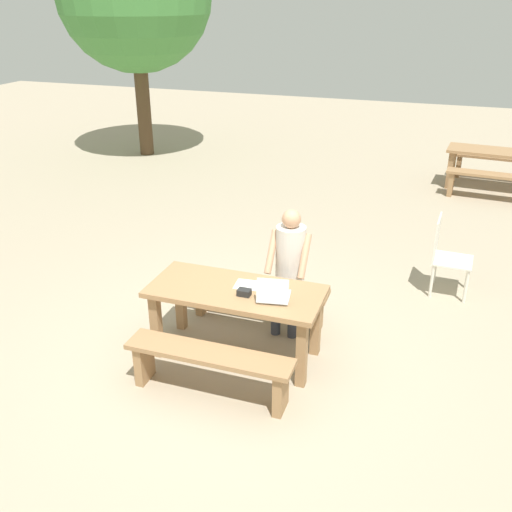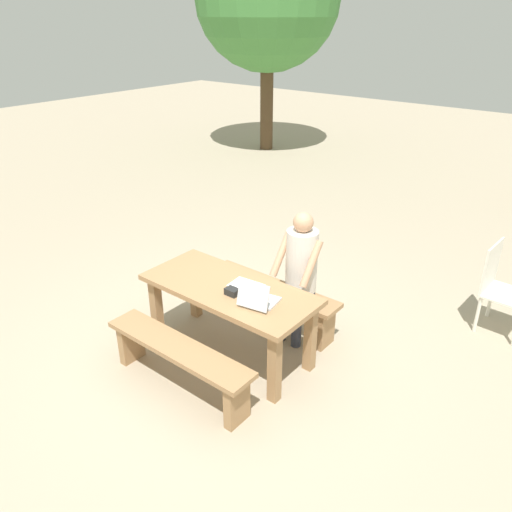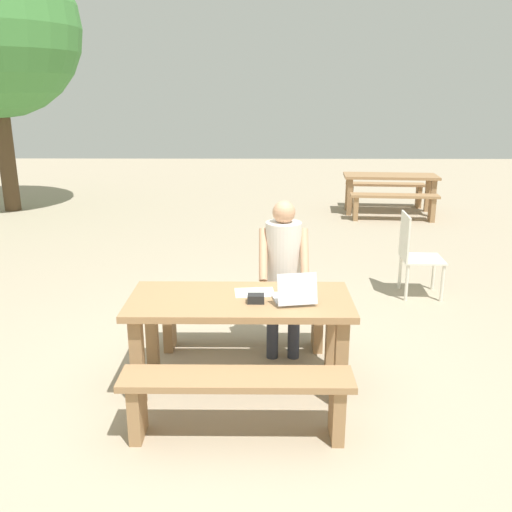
{
  "view_description": "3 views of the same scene",
  "coord_description": "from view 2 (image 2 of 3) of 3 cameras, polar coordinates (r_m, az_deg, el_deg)",
  "views": [
    {
      "loc": [
        1.73,
        -4.42,
        3.27
      ],
      "look_at": [
        0.12,
        0.25,
        0.98
      ],
      "focal_mm": 40.12,
      "sensor_mm": 36.0,
      "label": 1
    },
    {
      "loc": [
        2.68,
        -2.96,
        2.99
      ],
      "look_at": [
        0.12,
        0.25,
        0.98
      ],
      "focal_mm": 35.35,
      "sensor_mm": 36.0,
      "label": 2
    },
    {
      "loc": [
        0.15,
        -3.82,
        2.2
      ],
      "look_at": [
        0.12,
        0.25,
        0.98
      ],
      "focal_mm": 38.81,
      "sensor_mm": 36.0,
      "label": 3
    }
  ],
  "objects": [
    {
      "name": "ground_plane",
      "position": [
        4.99,
        -2.89,
        -10.76
      ],
      "size": [
        30.0,
        30.0,
        0.0
      ],
      "primitive_type": "plane",
      "color": "tan"
    },
    {
      "name": "picnic_table_front",
      "position": [
        4.65,
        -3.05,
        -4.78
      ],
      "size": [
        1.65,
        0.74,
        0.73
      ],
      "color": "#9E754C",
      "rests_on": "ground"
    },
    {
      "name": "bench_near",
      "position": [
        4.42,
        -8.76,
        -11.26
      ],
      "size": [
        1.5,
        0.3,
        0.45
      ],
      "color": "#9E754C",
      "rests_on": "ground"
    },
    {
      "name": "bench_far",
      "position": [
        5.23,
        1.83,
        -4.47
      ],
      "size": [
        1.5,
        0.3,
        0.45
      ],
      "color": "#9E754C",
      "rests_on": "ground"
    },
    {
      "name": "laptop",
      "position": [
        4.29,
        0.23,
        -4.82
      ],
      "size": [
        0.33,
        0.34,
        0.24
      ],
      "rotation": [
        0.0,
        0.0,
        3.31
      ],
      "color": "silver",
      "rests_on": "picnic_table_front"
    },
    {
      "name": "small_pouch",
      "position": [
        4.45,
        -2.72,
        -4.05
      ],
      "size": [
        0.12,
        0.09,
        0.06
      ],
      "color": "black",
      "rests_on": "picnic_table_front"
    },
    {
      "name": "paper_sheet",
      "position": [
        4.6,
        -1.13,
        -3.32
      ],
      "size": [
        0.31,
        0.24,
        0.0
      ],
      "rotation": [
        0.0,
        0.0,
        0.1
      ],
      "color": "white",
      "rests_on": "picnic_table_front"
    },
    {
      "name": "person_seated",
      "position": [
        4.82,
        4.93,
        -1.39
      ],
      "size": [
        0.41,
        0.41,
        1.33
      ],
      "color": "#333847",
      "rests_on": "ground"
    },
    {
      "name": "plastic_chair",
      "position": [
        5.64,
        25.89,
        -3.14
      ],
      "size": [
        0.46,
        0.46,
        0.92
      ],
      "rotation": [
        0.0,
        0.0,
        1.52
      ],
      "color": "silver",
      "rests_on": "ground"
    }
  ]
}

